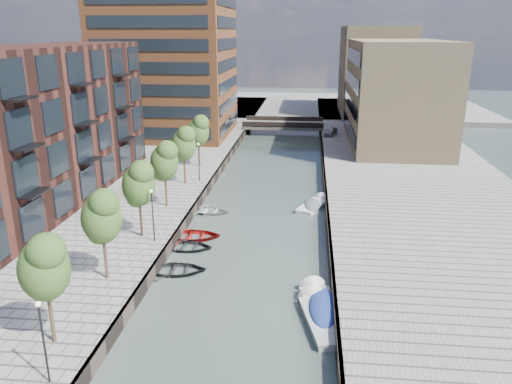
% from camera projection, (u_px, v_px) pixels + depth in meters
% --- Properties ---
extents(water, '(300.00, 300.00, 0.00)m').
position_uv_depth(water, '(267.00, 192.00, 52.58)').
color(water, '#38473F').
rests_on(water, ground).
extents(quay_right, '(20.00, 140.00, 1.00)m').
position_uv_depth(quay_right, '(423.00, 193.00, 50.80)').
color(quay_right, gray).
rests_on(quay_right, ground).
extents(quay_wall_left, '(0.25, 140.00, 1.00)m').
position_uv_depth(quay_wall_left, '(210.00, 186.00, 53.04)').
color(quay_wall_left, '#332823').
rests_on(quay_wall_left, ground).
extents(quay_wall_right, '(0.25, 140.00, 1.00)m').
position_uv_depth(quay_wall_right, '(325.00, 189.00, 51.80)').
color(quay_wall_right, '#332823').
rests_on(quay_wall_right, ground).
extents(far_closure, '(80.00, 40.00, 1.00)m').
position_uv_depth(far_closure, '(290.00, 106.00, 109.16)').
color(far_closure, gray).
rests_on(far_closure, ground).
extents(apartment_block, '(8.00, 38.00, 14.00)m').
position_uv_depth(apartment_block, '(25.00, 132.00, 42.67)').
color(apartment_block, black).
rests_on(apartment_block, quay_left).
extents(tower, '(18.00, 18.00, 30.00)m').
position_uv_depth(tower, '(167.00, 32.00, 73.00)').
color(tower, brown).
rests_on(tower, quay_left).
extents(tan_block_near, '(12.00, 25.00, 14.00)m').
position_uv_depth(tan_block_near, '(395.00, 93.00, 69.29)').
color(tan_block_near, '#937D5A').
rests_on(tan_block_near, quay_right).
extents(tan_block_far, '(12.00, 20.00, 16.00)m').
position_uv_depth(tan_block_far, '(374.00, 71.00, 93.57)').
color(tan_block_far, '#937D5A').
rests_on(tan_block_far, quay_right).
extents(bridge, '(13.00, 6.00, 1.30)m').
position_uv_depth(bridge, '(284.00, 125.00, 82.41)').
color(bridge, gray).
rests_on(bridge, ground).
extents(tree_1, '(2.50, 2.50, 5.95)m').
position_uv_depth(tree_1, '(44.00, 265.00, 24.37)').
color(tree_1, '#382619').
rests_on(tree_1, quay_left).
extents(tree_2, '(2.50, 2.50, 5.95)m').
position_uv_depth(tree_2, '(101.00, 215.00, 30.99)').
color(tree_2, '#382619').
rests_on(tree_2, quay_left).
extents(tree_3, '(2.50, 2.50, 5.95)m').
position_uv_depth(tree_3, '(138.00, 183.00, 37.61)').
color(tree_3, '#382619').
rests_on(tree_3, quay_left).
extents(tree_4, '(2.50, 2.50, 5.95)m').
position_uv_depth(tree_4, '(164.00, 160.00, 44.23)').
color(tree_4, '#382619').
rests_on(tree_4, quay_left).
extents(tree_5, '(2.50, 2.50, 5.95)m').
position_uv_depth(tree_5, '(183.00, 143.00, 50.85)').
color(tree_5, '#382619').
rests_on(tree_5, quay_left).
extents(tree_6, '(2.50, 2.50, 5.95)m').
position_uv_depth(tree_6, '(198.00, 130.00, 57.47)').
color(tree_6, '#382619').
rests_on(tree_6, quay_left).
extents(lamp_0, '(0.24, 0.24, 4.12)m').
position_uv_depth(lamp_0, '(43.00, 334.00, 21.96)').
color(lamp_0, black).
rests_on(lamp_0, quay_left).
extents(lamp_1, '(0.24, 0.24, 4.12)m').
position_uv_depth(lamp_1, '(152.00, 210.00, 37.09)').
color(lamp_1, black).
rests_on(lamp_1, quay_left).
extents(lamp_2, '(0.24, 0.24, 4.12)m').
position_uv_depth(lamp_2, '(199.00, 158.00, 52.22)').
color(lamp_2, black).
rests_on(lamp_2, quay_left).
extents(sloop_1, '(4.62, 3.56, 0.89)m').
position_uv_depth(sloop_1, '(176.00, 273.00, 35.11)').
color(sloop_1, black).
rests_on(sloop_1, ground).
extents(sloop_2, '(4.92, 3.74, 0.95)m').
position_uv_depth(sloop_2, '(193.00, 238.00, 40.87)').
color(sloop_2, maroon).
rests_on(sloop_2, ground).
extents(sloop_3, '(4.62, 3.62, 0.87)m').
position_uv_depth(sloop_3, '(208.00, 213.00, 46.60)').
color(sloop_3, '#BDBCBB').
rests_on(sloop_3, ground).
extents(sloop_4, '(4.21, 3.03, 0.86)m').
position_uv_depth(sloop_4, '(187.00, 249.00, 38.88)').
color(sloop_4, black).
rests_on(sloop_4, ground).
extents(motorboat_2, '(3.11, 5.79, 1.83)m').
position_uv_depth(motorboat_2, '(320.00, 317.00, 29.49)').
color(motorboat_2, '#B5B6B4').
rests_on(motorboat_2, ground).
extents(motorboat_3, '(3.06, 5.85, 1.86)m').
position_uv_depth(motorboat_3, '(321.00, 306.00, 30.39)').
color(motorboat_3, silver).
rests_on(motorboat_3, ground).
extents(motorboat_4, '(3.34, 5.02, 1.59)m').
position_uv_depth(motorboat_4, '(314.00, 205.00, 48.07)').
color(motorboat_4, white).
rests_on(motorboat_4, ground).
extents(car, '(2.43, 3.84, 1.22)m').
position_uv_depth(car, '(331.00, 131.00, 75.94)').
color(car, '#939697').
rests_on(car, quay_right).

